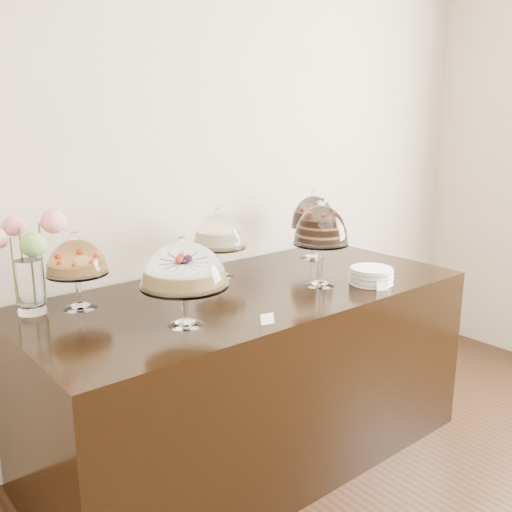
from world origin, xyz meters
TOP-DOWN VIEW (x-y plane):
  - wall_back at (0.00, 3.00)m, footprint 5.00×0.04m
  - display_counter at (0.15, 2.45)m, footprint 2.20×1.00m
  - cake_stand_sugar_sponge at (-0.35, 2.25)m, footprint 0.36×0.36m
  - cake_stand_choco_layer at (0.47, 2.29)m, footprint 0.27×0.27m
  - cake_stand_cheesecake at (0.18, 2.74)m, footprint 0.28×0.28m
  - cake_stand_dark_choco at (0.84, 2.70)m, footprint 0.26×0.26m
  - cake_stand_fruit_tart at (-0.59, 2.72)m, footprint 0.27×0.27m
  - flower_vase at (-0.77, 2.80)m, footprint 0.33×0.30m
  - plate_stack at (0.69, 2.13)m, footprint 0.21×0.21m
  - price_card_left at (-0.08, 2.04)m, footprint 0.06×0.03m
  - price_card_right at (0.65, 2.03)m, footprint 0.06×0.04m

SIDE VIEW (x-z plane):
  - display_counter at x=0.15m, z-range 0.00..0.90m
  - price_card_left at x=-0.08m, z-range 0.90..0.94m
  - price_card_right at x=0.65m, z-range 0.90..0.94m
  - plate_stack at x=0.69m, z-range 0.90..0.98m
  - cake_stand_fruit_tart at x=-0.59m, z-range 0.94..1.29m
  - cake_stand_cheesecake at x=0.18m, z-range 0.94..1.32m
  - cake_stand_sugar_sponge at x=-0.35m, z-range 0.95..1.33m
  - flower_vase at x=-0.77m, z-range 0.93..1.37m
  - cake_stand_dark_choco at x=0.84m, z-range 0.96..1.37m
  - cake_stand_choco_layer at x=0.47m, z-range 0.97..1.41m
  - wall_back at x=0.00m, z-range 0.00..3.00m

